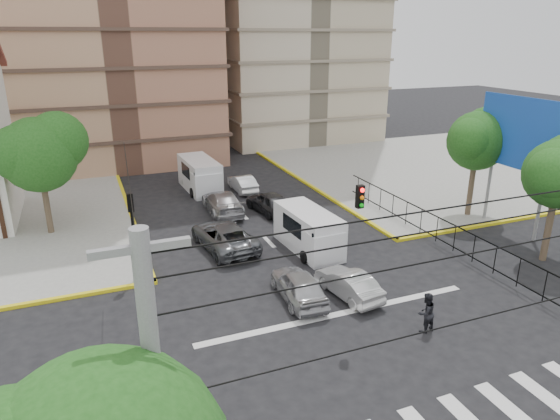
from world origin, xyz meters
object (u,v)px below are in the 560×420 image
traffic_light_nw (132,222)px  car_white_front_right (348,284)px  van_right_lane (310,232)px  van_left_lane (201,176)px  pedestrian_crosswalk (426,313)px  car_silver_front_left (299,285)px

traffic_light_nw → car_white_front_right: 10.72m
traffic_light_nw → van_right_lane: bearing=0.1°
van_left_lane → pedestrian_crosswalk: (3.98, -22.67, -0.33)m
van_right_lane → car_white_front_right: van_right_lane is taller
van_left_lane → pedestrian_crosswalk: 23.02m
pedestrian_crosswalk → traffic_light_nw: bearing=-49.5°
van_left_lane → car_silver_front_left: bearing=-92.1°
van_left_lane → pedestrian_crosswalk: size_ratio=3.21×
van_right_lane → van_left_lane: (-3.03, 13.57, 0.08)m
van_right_lane → pedestrian_crosswalk: van_right_lane is taller
van_left_lane → car_silver_front_left: van_left_lane is taller
van_right_lane → car_silver_front_left: 5.55m
traffic_light_nw → van_right_lane: (9.51, 0.02, -1.99)m
traffic_light_nw → car_silver_front_left: size_ratio=1.05×
pedestrian_crosswalk → car_silver_front_left: bearing=-57.6°
van_right_lane → van_left_lane: 13.90m
car_white_front_right → pedestrian_crosswalk: (1.48, -3.77, 0.23)m
van_right_lane → car_silver_front_left: bearing=-124.2°
traffic_light_nw → van_right_lane: size_ratio=0.84×
traffic_light_nw → pedestrian_crosswalk: bearing=-41.0°
car_white_front_right → pedestrian_crosswalk: pedestrian_crosswalk is taller
traffic_light_nw → car_silver_front_left: traffic_light_nw is taller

